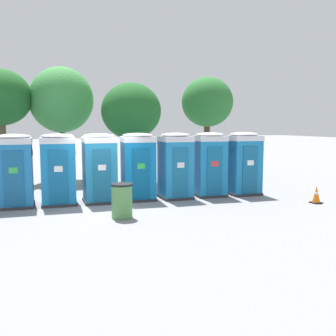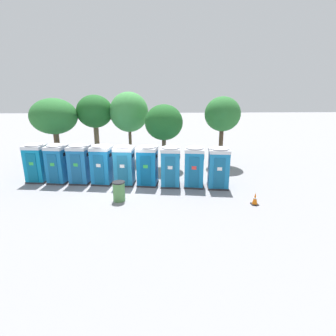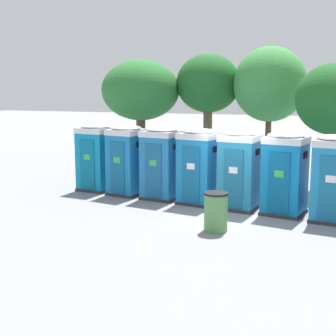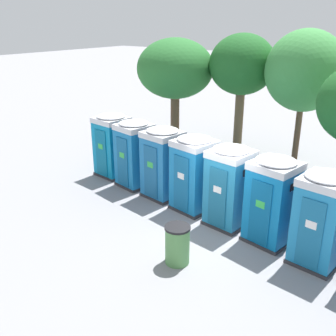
{
  "view_description": "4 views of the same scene",
  "coord_description": "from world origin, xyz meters",
  "px_view_note": "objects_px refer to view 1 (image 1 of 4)",
  "views": [
    {
      "loc": [
        -3.68,
        -13.56,
        2.92
      ],
      "look_at": [
        2.66,
        0.07,
        1.18
      ],
      "focal_mm": 42.0,
      "sensor_mm": 36.0,
      "label": 1
    },
    {
      "loc": [
        2.05,
        -15.44,
        5.64
      ],
      "look_at": [
        2.77,
        0.06,
        1.13
      ],
      "focal_mm": 28.0,
      "sensor_mm": 36.0,
      "label": 2
    },
    {
      "loc": [
        3.37,
        -14.12,
        3.77
      ],
      "look_at": [
        -2.56,
        0.8,
        1.11
      ],
      "focal_mm": 50.0,
      "sensor_mm": 36.0,
      "label": 3
    },
    {
      "loc": [
        5.14,
        -9.4,
        6.04
      ],
      "look_at": [
        -2.54,
        0.8,
        1.15
      ],
      "focal_mm": 42.0,
      "sensor_mm": 36.0,
      "label": 4
    }
  ],
  "objects_px": {
    "street_tree_0": "(207,103)",
    "street_tree_1": "(61,100)",
    "portapotty_7": "(209,164)",
    "street_tree_2": "(131,111)",
    "portapotty_4": "(100,168)",
    "portapotty_2": "(15,170)",
    "traffic_cone": "(316,195)",
    "street_tree_4": "(0,98)",
    "portapotty_6": "(175,165)",
    "portapotty_8": "(243,163)",
    "portapotty_5": "(138,166)",
    "portapotty_3": "(58,169)",
    "trash_can": "(122,201)"
  },
  "relations": [
    {
      "from": "portapotty_2",
      "to": "portapotty_7",
      "type": "height_order",
      "value": "same"
    },
    {
      "from": "portapotty_4",
      "to": "portapotty_6",
      "type": "height_order",
      "value": "same"
    },
    {
      "from": "portapotty_7",
      "to": "street_tree_0",
      "type": "distance_m",
      "value": 6.34
    },
    {
      "from": "portapotty_2",
      "to": "traffic_cone",
      "type": "xyz_separation_m",
      "value": [
        9.97,
        -3.92,
        -0.97
      ]
    },
    {
      "from": "portapotty_2",
      "to": "street_tree_4",
      "type": "height_order",
      "value": "street_tree_4"
    },
    {
      "from": "street_tree_0",
      "to": "trash_can",
      "type": "bearing_deg",
      "value": -135.42
    },
    {
      "from": "portapotty_7",
      "to": "trash_can",
      "type": "height_order",
      "value": "portapotty_7"
    },
    {
      "from": "street_tree_0",
      "to": "street_tree_1",
      "type": "relative_size",
      "value": 0.94
    },
    {
      "from": "traffic_cone",
      "to": "portapotty_5",
      "type": "bearing_deg",
      "value": 149.35
    },
    {
      "from": "portapotty_3",
      "to": "street_tree_1",
      "type": "bearing_deg",
      "value": 78.49
    },
    {
      "from": "portapotty_5",
      "to": "portapotty_8",
      "type": "height_order",
      "value": "same"
    },
    {
      "from": "portapotty_4",
      "to": "traffic_cone",
      "type": "bearing_deg",
      "value": -26.27
    },
    {
      "from": "portapotty_5",
      "to": "street_tree_2",
      "type": "distance_m",
      "value": 4.64
    },
    {
      "from": "portapotty_2",
      "to": "portapotty_5",
      "type": "height_order",
      "value": "same"
    },
    {
      "from": "portapotty_4",
      "to": "street_tree_2",
      "type": "relative_size",
      "value": 0.53
    },
    {
      "from": "portapotty_8",
      "to": "portapotty_7",
      "type": "bearing_deg",
      "value": 168.8
    },
    {
      "from": "traffic_cone",
      "to": "portapotty_4",
      "type": "bearing_deg",
      "value": 153.73
    },
    {
      "from": "portapotty_8",
      "to": "portapotty_5",
      "type": "bearing_deg",
      "value": 170.73
    },
    {
      "from": "portapotty_7",
      "to": "street_tree_0",
      "type": "bearing_deg",
      "value": 60.52
    },
    {
      "from": "portapotty_4",
      "to": "portapotty_7",
      "type": "xyz_separation_m",
      "value": [
        4.32,
        -0.57,
        0.0
      ]
    },
    {
      "from": "portapotty_4",
      "to": "portapotty_7",
      "type": "distance_m",
      "value": 4.36
    },
    {
      "from": "portapotty_2",
      "to": "portapotty_8",
      "type": "height_order",
      "value": "same"
    },
    {
      "from": "portapotty_2",
      "to": "portapotty_8",
      "type": "xyz_separation_m",
      "value": [
        8.62,
        -1.28,
        -0.0
      ]
    },
    {
      "from": "portapotty_3",
      "to": "street_tree_0",
      "type": "xyz_separation_m",
      "value": [
        8.58,
        4.2,
        2.7
      ]
    },
    {
      "from": "portapotty_6",
      "to": "traffic_cone",
      "type": "height_order",
      "value": "portapotty_6"
    },
    {
      "from": "street_tree_4",
      "to": "portapotty_4",
      "type": "bearing_deg",
      "value": -64.71
    },
    {
      "from": "street_tree_1",
      "to": "trash_can",
      "type": "distance_m",
      "value": 9.6
    },
    {
      "from": "portapotty_3",
      "to": "street_tree_0",
      "type": "bearing_deg",
      "value": 26.11
    },
    {
      "from": "portapotty_7",
      "to": "street_tree_2",
      "type": "bearing_deg",
      "value": 111.57
    },
    {
      "from": "street_tree_0",
      "to": "portapotty_2",
      "type": "bearing_deg",
      "value": -158.2
    },
    {
      "from": "portapotty_5",
      "to": "street_tree_1",
      "type": "distance_m",
      "value": 7.21
    },
    {
      "from": "portapotty_6",
      "to": "street_tree_0",
      "type": "distance_m",
      "value": 7.02
    },
    {
      "from": "street_tree_0",
      "to": "trash_can",
      "type": "distance_m",
      "value": 10.64
    },
    {
      "from": "portapotty_8",
      "to": "street_tree_2",
      "type": "xyz_separation_m",
      "value": [
        -3.15,
        4.64,
        2.16
      ]
    },
    {
      "from": "portapotty_5",
      "to": "street_tree_1",
      "type": "bearing_deg",
      "value": 104.28
    },
    {
      "from": "portapotty_2",
      "to": "portapotty_5",
      "type": "distance_m",
      "value": 4.36
    },
    {
      "from": "street_tree_4",
      "to": "traffic_cone",
      "type": "height_order",
      "value": "street_tree_4"
    },
    {
      "from": "street_tree_2",
      "to": "trash_can",
      "type": "distance_m",
      "value": 7.52
    },
    {
      "from": "portapotty_3",
      "to": "portapotty_4",
      "type": "bearing_deg",
      "value": -8.78
    },
    {
      "from": "portapotty_5",
      "to": "street_tree_4",
      "type": "distance_m",
      "value": 8.41
    },
    {
      "from": "portapotty_3",
      "to": "portapotty_8",
      "type": "height_order",
      "value": "same"
    },
    {
      "from": "portapotty_5",
      "to": "portapotty_6",
      "type": "distance_m",
      "value": 1.46
    },
    {
      "from": "portapotty_4",
      "to": "portapotty_5",
      "type": "relative_size",
      "value": 1.0
    },
    {
      "from": "portapotty_3",
      "to": "portapotty_8",
      "type": "xyz_separation_m",
      "value": [
        7.18,
        -1.08,
        -0.0
      ]
    },
    {
      "from": "portapotty_4",
      "to": "trash_can",
      "type": "xyz_separation_m",
      "value": [
        -0.03,
        -2.64,
        -0.74
      ]
    },
    {
      "from": "portapotty_8",
      "to": "street_tree_1",
      "type": "height_order",
      "value": "street_tree_1"
    },
    {
      "from": "trash_can",
      "to": "portapotty_4",
      "type": "bearing_deg",
      "value": 89.42
    },
    {
      "from": "portapotty_7",
      "to": "street_tree_4",
      "type": "height_order",
      "value": "street_tree_4"
    },
    {
      "from": "portapotty_5",
      "to": "street_tree_4",
      "type": "height_order",
      "value": "street_tree_4"
    },
    {
      "from": "portapotty_2",
      "to": "street_tree_0",
      "type": "xyz_separation_m",
      "value": [
        10.02,
        4.01,
        2.7
      ]
    }
  ]
}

